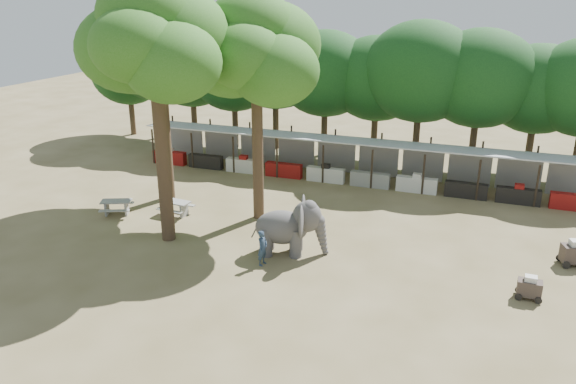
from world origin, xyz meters
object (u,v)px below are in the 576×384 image
(yard_tree_back, at_px, (255,51))
(cart_back, at_px, (575,253))
(cart_front, at_px, (530,288))
(elephant, at_px, (290,227))
(yard_tree_left, at_px, (159,52))
(picnic_table_near, at_px, (117,205))
(handler, at_px, (262,248))
(picnic_table_far, at_px, (176,206))
(yard_tree_center, at_px, (153,41))

(yard_tree_back, xyz_separation_m, cart_back, (15.09, -0.52, -7.96))
(cart_front, bearing_deg, elephant, 178.15)
(yard_tree_left, bearing_deg, cart_front, -15.26)
(yard_tree_left, xyz_separation_m, picnic_table_near, (-1.12, -3.42, -7.69))
(handler, bearing_deg, yard_tree_back, 34.16)
(handler, xyz_separation_m, picnic_table_far, (-6.54, 3.74, -0.28))
(yard_tree_left, height_order, handler, yard_tree_left)
(handler, relative_size, picnic_table_near, 0.79)
(yard_tree_left, bearing_deg, cart_back, -4.13)
(yard_tree_center, relative_size, yard_tree_back, 1.06)
(yard_tree_center, bearing_deg, yard_tree_left, 120.96)
(elephant, distance_m, cart_front, 10.07)
(yard_tree_left, distance_m, cart_back, 22.48)
(cart_front, bearing_deg, yard_tree_back, 163.81)
(picnic_table_near, xyz_separation_m, cart_front, (20.29, -1.81, -0.04))
(yard_tree_back, distance_m, picnic_table_far, 9.14)
(yard_tree_left, distance_m, cart_front, 21.31)
(yard_tree_back, height_order, handler, yard_tree_back)
(cart_back, bearing_deg, yard_tree_left, 158.99)
(yard_tree_left, height_order, elephant, yard_tree_left)
(elephant, bearing_deg, yard_tree_center, 168.52)
(picnic_table_near, height_order, cart_front, cart_front)
(picnic_table_near, relative_size, cart_back, 1.44)
(handler, relative_size, picnic_table_far, 0.93)
(picnic_table_far, bearing_deg, picnic_table_near, -154.81)
(handler, relative_size, cart_back, 1.14)
(yard_tree_back, height_order, picnic_table_far, yard_tree_back)
(yard_tree_back, relative_size, handler, 7.19)
(cart_front, bearing_deg, handler, -173.62)
(picnic_table_near, height_order, cart_back, cart_back)
(picnic_table_far, height_order, cart_back, cart_back)
(handler, height_order, cart_back, handler)
(elephant, height_order, handler, elephant)
(yard_tree_left, relative_size, handler, 6.97)
(elephant, distance_m, handler, 1.75)
(handler, bearing_deg, cart_back, -61.07)
(picnic_table_far, bearing_deg, cart_front, -3.26)
(yard_tree_back, xyz_separation_m, elephant, (3.15, -3.62, -7.25))
(yard_tree_left, distance_m, elephant, 12.36)
(cart_back, bearing_deg, elephant, 177.66)
(yard_tree_back, height_order, cart_front, yard_tree_back)
(yard_tree_center, height_order, elephant, yard_tree_center)
(yard_tree_center, relative_size, cart_front, 12.06)
(yard_tree_left, distance_m, yard_tree_back, 6.09)
(yard_tree_center, relative_size, cart_back, 8.70)
(elephant, bearing_deg, handler, -131.25)
(yard_tree_left, relative_size, elephant, 3.18)
(handler, xyz_separation_m, cart_back, (12.68, 4.60, -0.21))
(yard_tree_center, bearing_deg, cart_back, 10.88)
(yard_tree_back, relative_size, cart_back, 8.21)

